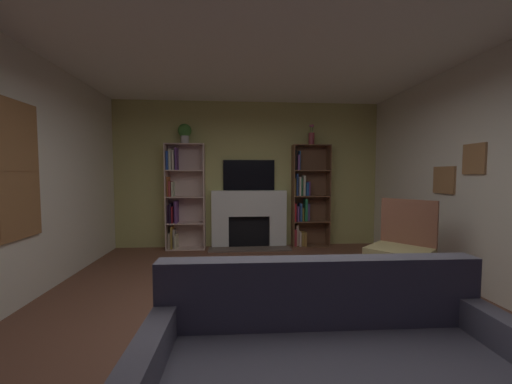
{
  "coord_description": "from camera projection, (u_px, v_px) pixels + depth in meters",
  "views": [
    {
      "loc": [
        -0.31,
        -2.74,
        1.41
      ],
      "look_at": [
        0.0,
        1.2,
        1.17
      ],
      "focal_mm": 20.82,
      "sensor_mm": 36.0,
      "label": 1
    }
  ],
  "objects": [
    {
      "name": "armchair",
      "position": [
        403.0,
        244.0,
        3.6
      ],
      "size": [
        0.88,
        0.89,
        1.09
      ],
      "color": "brown",
      "rests_on": "ground_plane"
    },
    {
      "name": "potted_plant",
      "position": [
        185.0,
        132.0,
        5.45
      ],
      "size": [
        0.25,
        0.25,
        0.37
      ],
      "color": "silver",
      "rests_on": "bookshelf_left"
    },
    {
      "name": "bookshelf_left",
      "position": [
        181.0,
        197.0,
        5.55
      ],
      "size": [
        0.71,
        0.31,
        1.96
      ],
      "color": "beige",
      "rests_on": "ground_plane"
    },
    {
      "name": "fireplace",
      "position": [
        249.0,
        218.0,
        5.69
      ],
      "size": [
        1.52,
        0.49,
        1.09
      ],
      "color": "white",
      "rests_on": "ground_plane"
    },
    {
      "name": "couch",
      "position": [
        333.0,
        376.0,
        1.65
      ],
      "size": [
        2.1,
        0.92,
        0.86
      ],
      "color": "#55525F",
      "rests_on": "ground_plane"
    },
    {
      "name": "vase_with_flowers",
      "position": [
        311.0,
        138.0,
        5.64
      ],
      "size": [
        0.11,
        0.11,
        0.38
      ],
      "color": "#8E353E",
      "rests_on": "bookshelf_right"
    },
    {
      "name": "coffee_table",
      "position": [
        301.0,
        301.0,
        2.43
      ],
      "size": [
        0.8,
        0.47,
        0.43
      ],
      "color": "brown",
      "rests_on": "ground_plane"
    },
    {
      "name": "ground_plane",
      "position": [
        266.0,
        321.0,
        2.84
      ],
      "size": [
        7.19,
        7.19,
        0.0
      ],
      "primitive_type": "plane",
      "color": "brown"
    },
    {
      "name": "wall_back_accent",
      "position": [
        249.0,
        175.0,
        5.77
      ],
      "size": [
        5.19,
        0.06,
        2.78
      ],
      "primitive_type": "cube",
      "color": "tan",
      "rests_on": "ground_plane"
    },
    {
      "name": "ceiling",
      "position": [
        266.0,
        18.0,
        2.67
      ],
      "size": [
        5.19,
        6.11,
        0.06
      ],
      "primitive_type": "cube",
      "color": "white",
      "rests_on": "wall_back_accent"
    },
    {
      "name": "tv",
      "position": [
        249.0,
        175.0,
        5.71
      ],
      "size": [
        0.98,
        0.06,
        0.58
      ],
      "primitive_type": "cube",
      "color": "black",
      "rests_on": "fireplace"
    },
    {
      "name": "bookshelf_right",
      "position": [
        306.0,
        200.0,
        5.75
      ],
      "size": [
        0.71,
        0.28,
        1.96
      ],
      "color": "brown",
      "rests_on": "ground_plane"
    }
  ]
}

